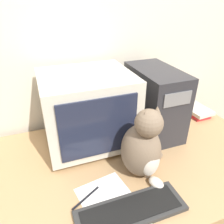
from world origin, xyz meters
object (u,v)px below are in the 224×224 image
(computer_tower, at_px, (154,102))
(book_stack, at_px, (196,111))
(pen, at_px, (86,198))
(cat, at_px, (143,148))
(keyboard, at_px, (131,211))
(crt_monitor, at_px, (88,110))

(computer_tower, bearing_deg, book_stack, 9.75)
(computer_tower, height_order, pen, computer_tower)
(cat, distance_m, pen, 0.32)
(book_stack, xyz_separation_m, pen, (-0.90, -0.43, -0.02))
(computer_tower, relative_size, pen, 3.06)
(computer_tower, bearing_deg, keyboard, -126.89)
(book_stack, height_order, pen, book_stack)
(computer_tower, xyz_separation_m, pen, (-0.52, -0.37, -0.19))
(crt_monitor, distance_m, pen, 0.45)
(cat, height_order, book_stack, cat)
(computer_tower, height_order, book_stack, computer_tower)
(computer_tower, relative_size, book_stack, 1.88)
(cat, xyz_separation_m, pen, (-0.28, -0.05, -0.14))
(pen, bearing_deg, book_stack, 25.55)
(keyboard, relative_size, book_stack, 2.00)
(keyboard, bearing_deg, pen, 140.28)
(computer_tower, relative_size, cat, 1.16)
(cat, bearing_deg, book_stack, 14.93)
(book_stack, distance_m, pen, 1.00)
(crt_monitor, height_order, keyboard, crt_monitor)
(crt_monitor, xyz_separation_m, computer_tower, (0.39, -0.01, -0.01))
(crt_monitor, height_order, book_stack, crt_monitor)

